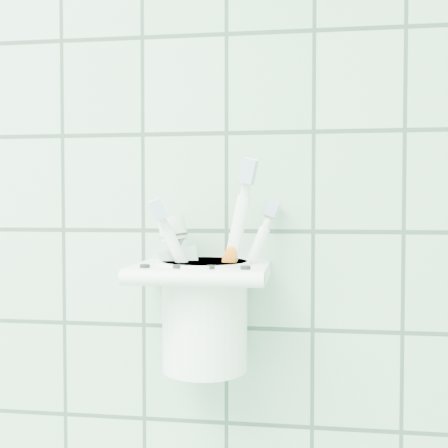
% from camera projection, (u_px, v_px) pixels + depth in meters
% --- Properties ---
extents(holder_bracket, '(0.13, 0.11, 0.04)m').
position_uv_depth(holder_bracket, '(201.00, 273.00, 0.56)').
color(holder_bracket, white).
rests_on(holder_bracket, wall_back).
extents(cup, '(0.09, 0.09, 0.11)m').
position_uv_depth(cup, '(205.00, 311.00, 0.57)').
color(cup, white).
rests_on(cup, holder_bracket).
extents(toothbrush_pink, '(0.07, 0.04, 0.18)m').
position_uv_depth(toothbrush_pink, '(225.00, 273.00, 0.57)').
color(toothbrush_pink, white).
rests_on(toothbrush_pink, cup).
extents(toothbrush_blue, '(0.06, 0.05, 0.18)m').
position_uv_depth(toothbrush_blue, '(210.00, 273.00, 0.55)').
color(toothbrush_blue, white).
rests_on(toothbrush_blue, cup).
extents(toothbrush_orange, '(0.05, 0.04, 0.21)m').
position_uv_depth(toothbrush_orange, '(210.00, 257.00, 0.57)').
color(toothbrush_orange, white).
rests_on(toothbrush_orange, cup).
extents(toothpaste_tube, '(0.06, 0.04, 0.16)m').
position_uv_depth(toothpaste_tube, '(196.00, 278.00, 0.56)').
color(toothpaste_tube, silver).
rests_on(toothpaste_tube, cup).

